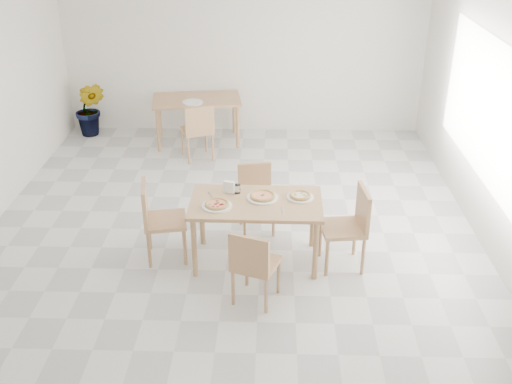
{
  "coord_description": "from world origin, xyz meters",
  "views": [
    {
      "loc": [
        0.5,
        -6.38,
        3.77
      ],
      "look_at": [
        0.33,
        -0.65,
        0.87
      ],
      "focal_mm": 42.0,
      "sensor_mm": 36.0,
      "label": 1
    }
  ],
  "objects_px": {
    "chair_west": "(157,216)",
    "chair_east": "(351,222)",
    "plate_mushroom": "(300,197)",
    "chair_north": "(256,193)",
    "plate_empty": "(192,102)",
    "pizza_mushroom": "(300,195)",
    "second_table": "(197,104)",
    "potted_plant": "(90,109)",
    "plate_pepperoni": "(217,206)",
    "tumbler_b": "(237,189)",
    "tumbler_a": "(231,186)",
    "chair_back_s": "(198,128)",
    "napkin_holder": "(229,188)",
    "pizza_margherita": "(263,196)",
    "chair_back_n": "(196,99)",
    "plate_margherita": "(263,198)",
    "main_table": "(256,209)",
    "pizza_pepperoni": "(217,204)",
    "chair_south": "(253,263)"
  },
  "relations": [
    {
      "from": "main_table",
      "to": "chair_east",
      "type": "relative_size",
      "value": 1.54
    },
    {
      "from": "second_table",
      "to": "plate_empty",
      "type": "relative_size",
      "value": 4.66
    },
    {
      "from": "plate_pepperoni",
      "to": "pizza_mushroom",
      "type": "relative_size",
      "value": 1.04
    },
    {
      "from": "chair_north",
      "to": "chair_back_n",
      "type": "height_order",
      "value": "chair_back_n"
    },
    {
      "from": "tumbler_a",
      "to": "pizza_mushroom",
      "type": "bearing_deg",
      "value": -12.94
    },
    {
      "from": "chair_north",
      "to": "chair_back_n",
      "type": "relative_size",
      "value": 0.94
    },
    {
      "from": "potted_plant",
      "to": "plate_pepperoni",
      "type": "bearing_deg",
      "value": -57.55
    },
    {
      "from": "chair_west",
      "to": "second_table",
      "type": "bearing_deg",
      "value": -11.13
    },
    {
      "from": "second_table",
      "to": "potted_plant",
      "type": "bearing_deg",
      "value": 163.81
    },
    {
      "from": "plate_margherita",
      "to": "pizza_pepperoni",
      "type": "relative_size",
      "value": 1.02
    },
    {
      "from": "plate_margherita",
      "to": "second_table",
      "type": "bearing_deg",
      "value": 108.16
    },
    {
      "from": "chair_north",
      "to": "plate_mushroom",
      "type": "relative_size",
      "value": 2.79
    },
    {
      "from": "plate_mushroom",
      "to": "plate_empty",
      "type": "xyz_separation_m",
      "value": [
        -1.59,
        3.23,
        0.0
      ]
    },
    {
      "from": "tumbler_b",
      "to": "tumbler_a",
      "type": "bearing_deg",
      "value": 133.91
    },
    {
      "from": "pizza_mushroom",
      "to": "chair_back_s",
      "type": "distance_m",
      "value": 3.07
    },
    {
      "from": "pizza_mushroom",
      "to": "plate_empty",
      "type": "bearing_deg",
      "value": 116.19
    },
    {
      "from": "chair_east",
      "to": "plate_mushroom",
      "type": "relative_size",
      "value": 3.16
    },
    {
      "from": "chair_north",
      "to": "tumbler_a",
      "type": "height_order",
      "value": "tumbler_a"
    },
    {
      "from": "chair_east",
      "to": "plate_margherita",
      "type": "relative_size",
      "value": 2.7
    },
    {
      "from": "tumbler_b",
      "to": "chair_back_s",
      "type": "distance_m",
      "value": 2.72
    },
    {
      "from": "chair_north",
      "to": "plate_pepperoni",
      "type": "bearing_deg",
      "value": -124.9
    },
    {
      "from": "chair_west",
      "to": "chair_east",
      "type": "xyz_separation_m",
      "value": [
        2.14,
        -0.09,
        0.0
      ]
    },
    {
      "from": "chair_south",
      "to": "tumbler_a",
      "type": "distance_m",
      "value": 1.15
    },
    {
      "from": "tumbler_a",
      "to": "napkin_holder",
      "type": "bearing_deg",
      "value": -102.41
    },
    {
      "from": "pizza_margherita",
      "to": "chair_back_n",
      "type": "bearing_deg",
      "value": 106.47
    },
    {
      "from": "chair_north",
      "to": "plate_mushroom",
      "type": "bearing_deg",
      "value": -62.66
    },
    {
      "from": "pizza_margherita",
      "to": "plate_empty",
      "type": "bearing_deg",
      "value": 109.9
    },
    {
      "from": "plate_empty",
      "to": "tumbler_a",
      "type": "bearing_deg",
      "value": -74.93
    },
    {
      "from": "potted_plant",
      "to": "chair_back_s",
      "type": "bearing_deg",
      "value": -27.16
    },
    {
      "from": "plate_mushroom",
      "to": "second_table",
      "type": "distance_m",
      "value": 3.78
    },
    {
      "from": "tumbler_b",
      "to": "chair_east",
      "type": "bearing_deg",
      "value": -11.84
    },
    {
      "from": "chair_west",
      "to": "chair_back_s",
      "type": "height_order",
      "value": "chair_west"
    },
    {
      "from": "pizza_mushroom",
      "to": "plate_empty",
      "type": "relative_size",
      "value": 0.96
    },
    {
      "from": "chair_north",
      "to": "plate_empty",
      "type": "xyz_separation_m",
      "value": [
        -1.08,
        2.58,
        0.28
      ]
    },
    {
      "from": "chair_east",
      "to": "chair_back_s",
      "type": "relative_size",
      "value": 1.04
    },
    {
      "from": "plate_pepperoni",
      "to": "pizza_mushroom",
      "type": "bearing_deg",
      "value": 14.07
    },
    {
      "from": "plate_margherita",
      "to": "plate_mushroom",
      "type": "distance_m",
      "value": 0.41
    },
    {
      "from": "chair_south",
      "to": "napkin_holder",
      "type": "distance_m",
      "value": 1.08
    },
    {
      "from": "main_table",
      "to": "pizza_pepperoni",
      "type": "relative_size",
      "value": 4.26
    },
    {
      "from": "plate_margherita",
      "to": "plate_pepperoni",
      "type": "relative_size",
      "value": 1.07
    },
    {
      "from": "chair_north",
      "to": "potted_plant",
      "type": "height_order",
      "value": "potted_plant"
    },
    {
      "from": "chair_east",
      "to": "plate_margherita",
      "type": "xyz_separation_m",
      "value": [
        -0.97,
        0.14,
        0.22
      ]
    },
    {
      "from": "plate_mushroom",
      "to": "second_table",
      "type": "xyz_separation_m",
      "value": [
        -1.55,
        3.45,
        -0.1
      ]
    },
    {
      "from": "pizza_pepperoni",
      "to": "plate_empty",
      "type": "bearing_deg",
      "value": 101.36
    },
    {
      "from": "tumbler_a",
      "to": "chair_back_n",
      "type": "height_order",
      "value": "chair_back_n"
    },
    {
      "from": "pizza_margherita",
      "to": "plate_mushroom",
      "type": "bearing_deg",
      "value": 2.86
    },
    {
      "from": "chair_west",
      "to": "chair_back_n",
      "type": "xyz_separation_m",
      "value": [
        -0.06,
        4.22,
        -0.03
      ]
    },
    {
      "from": "pizza_mushroom",
      "to": "second_table",
      "type": "relative_size",
      "value": 0.21
    },
    {
      "from": "pizza_mushroom",
      "to": "napkin_holder",
      "type": "distance_m",
      "value": 0.79
    },
    {
      "from": "tumbler_b",
      "to": "plate_empty",
      "type": "height_order",
      "value": "tumbler_b"
    }
  ]
}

